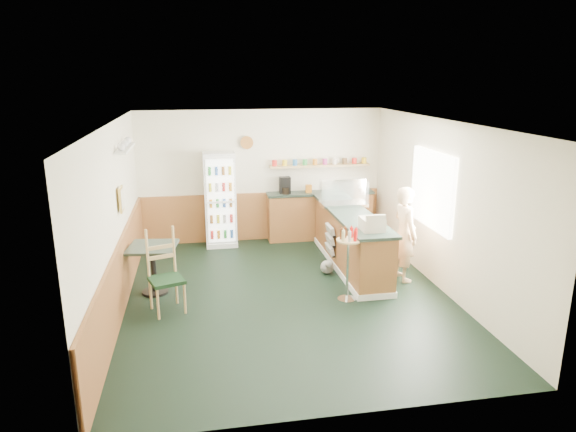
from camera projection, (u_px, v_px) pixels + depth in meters
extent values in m
plane|color=black|center=(287.00, 296.00, 8.08)|extent=(6.00, 6.00, 0.00)
cube|color=#EDE6CA|center=(262.00, 176.00, 10.58)|extent=(5.00, 0.02, 2.70)
cube|color=#EDE6CA|center=(113.00, 221.00, 7.30)|extent=(0.02, 6.00, 2.70)
cube|color=#EDE6CA|center=(442.00, 206.00, 8.15)|extent=(0.02, 6.00, 2.70)
cube|color=white|center=(287.00, 122.00, 7.36)|extent=(5.00, 6.00, 0.02)
cube|color=#A56D35|center=(262.00, 216.00, 10.77)|extent=(4.98, 0.05, 1.00)
cube|color=#A56D35|center=(122.00, 276.00, 7.53)|extent=(0.05, 5.98, 1.00)
cube|color=white|center=(432.00, 190.00, 8.37)|extent=(0.06, 1.45, 1.25)
cube|color=#D9B251|center=(121.00, 199.00, 7.73)|extent=(0.03, 0.32, 0.38)
cube|color=white|center=(125.00, 148.00, 8.03)|extent=(0.18, 1.20, 0.03)
cylinder|color=#A46429|center=(247.00, 143.00, 10.28)|extent=(0.26, 0.04, 0.26)
cube|color=#A56D35|center=(351.00, 241.00, 9.20)|extent=(0.60, 2.95, 0.95)
cube|color=white|center=(350.00, 264.00, 9.32)|extent=(0.64, 2.97, 0.10)
cube|color=#2C3D32|center=(351.00, 214.00, 9.07)|extent=(0.68, 3.01, 0.05)
cube|color=#A56D35|center=(320.00, 217.00, 10.81)|extent=(2.20, 0.38, 0.95)
cube|color=#2C3D32|center=(320.00, 193.00, 10.68)|extent=(2.24, 0.42, 0.05)
cube|color=tan|center=(320.00, 166.00, 10.61)|extent=(2.10, 0.22, 0.04)
cube|color=black|center=(285.00, 185.00, 10.50)|extent=(0.22, 0.18, 0.34)
cylinder|color=#B2664C|center=(274.00, 163.00, 10.42)|extent=(0.10, 0.10, 0.12)
cylinder|color=#B2664C|center=(285.00, 163.00, 10.46)|extent=(0.10, 0.10, 0.12)
cylinder|color=#B2664C|center=(295.00, 162.00, 10.49)|extent=(0.10, 0.10, 0.12)
cylinder|color=#B2664C|center=(305.00, 162.00, 10.53)|extent=(0.10, 0.10, 0.12)
cylinder|color=#B2664C|center=(315.00, 162.00, 10.57)|extent=(0.10, 0.10, 0.12)
cylinder|color=#B2664C|center=(325.00, 162.00, 10.60)|extent=(0.10, 0.10, 0.12)
cylinder|color=#B2664C|center=(335.00, 161.00, 10.64)|extent=(0.10, 0.10, 0.12)
cylinder|color=#B2664C|center=(345.00, 161.00, 10.67)|extent=(0.10, 0.10, 0.12)
cylinder|color=#B2664C|center=(354.00, 161.00, 10.71)|extent=(0.10, 0.10, 0.12)
cylinder|color=#B2664C|center=(364.00, 160.00, 10.74)|extent=(0.10, 0.10, 0.12)
cube|color=white|center=(220.00, 199.00, 10.32)|extent=(0.62, 0.44, 1.89)
cube|color=white|center=(221.00, 201.00, 10.10)|extent=(0.52, 0.02, 1.67)
cube|color=silver|center=(221.00, 202.00, 10.03)|extent=(0.56, 0.02, 1.73)
cube|color=silver|center=(343.00, 204.00, 9.55)|extent=(0.85, 0.44, 0.06)
cube|color=silver|center=(344.00, 191.00, 9.49)|extent=(0.83, 0.42, 0.42)
cube|color=beige|center=(372.00, 224.00, 8.01)|extent=(0.35, 0.37, 0.20)
imported|color=tan|center=(405.00, 234.00, 8.53)|extent=(0.45, 0.58, 1.61)
cylinder|color=silver|center=(347.00, 299.00, 7.93)|extent=(0.28, 0.28, 0.02)
cylinder|color=silver|center=(348.00, 270.00, 7.81)|extent=(0.04, 0.04, 0.95)
cylinder|color=tan|center=(349.00, 240.00, 7.68)|extent=(0.37, 0.37, 0.03)
cylinder|color=red|center=(356.00, 234.00, 7.68)|extent=(0.05, 0.05, 0.16)
cylinder|color=red|center=(351.00, 232.00, 7.75)|extent=(0.05, 0.05, 0.16)
cylinder|color=red|center=(345.00, 232.00, 7.75)|extent=(0.05, 0.05, 0.16)
cylinder|color=red|center=(341.00, 234.00, 7.68)|extent=(0.05, 0.05, 0.16)
cylinder|color=red|center=(343.00, 236.00, 7.59)|extent=(0.05, 0.05, 0.16)
cylinder|color=red|center=(350.00, 237.00, 7.55)|extent=(0.05, 0.05, 0.16)
cylinder|color=red|center=(355.00, 236.00, 7.59)|extent=(0.05, 0.05, 0.16)
cube|color=black|center=(331.00, 253.00, 9.29)|extent=(0.05, 0.45, 0.03)
cube|color=beige|center=(330.00, 249.00, 9.26)|extent=(0.09, 0.41, 0.15)
cube|color=black|center=(331.00, 243.00, 9.24)|extent=(0.05, 0.45, 0.03)
cube|color=beige|center=(330.00, 239.00, 9.22)|extent=(0.09, 0.41, 0.15)
cube|color=black|center=(331.00, 233.00, 9.19)|extent=(0.05, 0.45, 0.03)
cube|color=beige|center=(330.00, 229.00, 9.17)|extent=(0.09, 0.41, 0.15)
cylinder|color=black|center=(155.00, 292.00, 8.18)|extent=(0.41, 0.41, 0.04)
cylinder|color=black|center=(154.00, 270.00, 8.08)|extent=(0.08, 0.08, 0.72)
cube|color=#2C3D32|center=(152.00, 247.00, 7.98)|extent=(0.82, 0.82, 0.04)
cube|color=black|center=(167.00, 280.00, 7.42)|extent=(0.58, 0.58, 0.05)
cylinder|color=tan|center=(153.00, 303.00, 7.27)|extent=(0.04, 0.04, 0.48)
cylinder|color=tan|center=(181.00, 301.00, 7.34)|extent=(0.04, 0.04, 0.48)
cylinder|color=tan|center=(155.00, 292.00, 7.64)|extent=(0.04, 0.04, 0.48)
cylinder|color=tan|center=(182.00, 290.00, 7.71)|extent=(0.04, 0.04, 0.48)
cube|color=tan|center=(166.00, 251.00, 7.52)|extent=(0.40, 0.18, 0.74)
sphere|color=gray|center=(327.00, 267.00, 8.96)|extent=(0.24, 0.24, 0.24)
sphere|color=gray|center=(329.00, 264.00, 8.82)|extent=(0.14, 0.14, 0.14)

